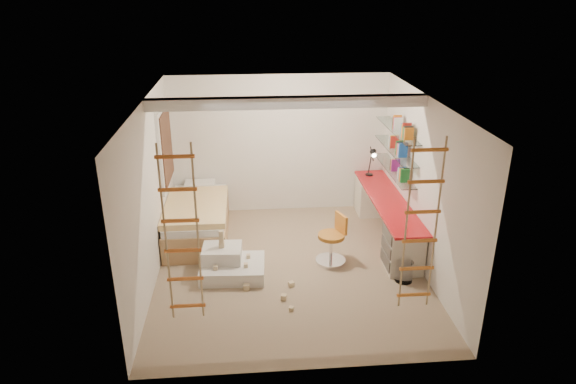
{
  "coord_description": "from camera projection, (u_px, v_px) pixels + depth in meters",
  "views": [
    {
      "loc": [
        -0.61,
        -6.86,
        4.1
      ],
      "look_at": [
        0.0,
        0.3,
        1.15
      ],
      "focal_mm": 32.0,
      "sensor_mm": 36.0,
      "label": 1
    }
  ],
  "objects": [
    {
      "name": "shelves",
      "position": [
        395.0,
        150.0,
        8.55
      ],
      "size": [
        0.25,
        1.8,
        0.71
      ],
      "color": "white",
      "rests_on": "wall_right"
    },
    {
      "name": "bed",
      "position": [
        198.0,
        219.0,
        8.82
      ],
      "size": [
        1.02,
        2.0,
        0.69
      ],
      "color": "#AD7F51",
      "rests_on": "floor"
    },
    {
      "name": "waste_bin",
      "position": [
        404.0,
        271.0,
        7.53
      ],
      "size": [
        0.26,
        0.26,
        0.32
      ],
      "primitive_type": "cylinder",
      "color": "white",
      "rests_on": "floor"
    },
    {
      "name": "swivel_chair",
      "position": [
        332.0,
        245.0,
        7.99
      ],
      "size": [
        0.61,
        0.61,
        0.8
      ],
      "color": "#AF6921",
      "rests_on": "floor"
    },
    {
      "name": "play_platform",
      "position": [
        230.0,
        264.0,
        7.71
      ],
      "size": [
        0.99,
        0.79,
        0.42
      ],
      "color": "silver",
      "rests_on": "floor"
    },
    {
      "name": "rope_ladder_right",
      "position": [
        421.0,
        227.0,
        5.85
      ],
      "size": [
        0.41,
        0.04,
        2.13
      ],
      "primitive_type": null,
      "color": "orange",
      "rests_on": "ceiling"
    },
    {
      "name": "toy_blocks",
      "position": [
        247.0,
        266.0,
        7.45
      ],
      "size": [
        1.15,
        1.17,
        0.69
      ],
      "color": "#CCB284",
      "rests_on": "floor"
    },
    {
      "name": "rope_ladder_left",
      "position": [
        182.0,
        236.0,
        5.63
      ],
      "size": [
        0.41,
        0.04,
        2.13
      ],
      "primitive_type": null,
      "color": "orange",
      "rests_on": "ceiling"
    },
    {
      "name": "books",
      "position": [
        396.0,
        142.0,
        8.5
      ],
      "size": [
        0.14,
        0.7,
        0.92
      ],
      "color": "#1E722D",
      "rests_on": "shelves"
    },
    {
      "name": "window_blind",
      "position": [
        167.0,
        147.0,
        8.57
      ],
      "size": [
        0.02,
        1.0,
        1.2
      ],
      "primitive_type": "cube",
      "color": "#4C2D1E",
      "rests_on": "window_frame"
    },
    {
      "name": "ceiling_beam",
      "position": [
        288.0,
        102.0,
        7.25
      ],
      "size": [
        4.0,
        0.18,
        0.16
      ],
      "primitive_type": "cube",
      "color": "white",
      "rests_on": "ceiling"
    },
    {
      "name": "desk",
      "position": [
        386.0,
        217.0,
        8.7
      ],
      "size": [
        0.56,
        2.8,
        0.75
      ],
      "color": "red",
      "rests_on": "floor"
    },
    {
      "name": "window_frame",
      "position": [
        165.0,
        147.0,
        8.57
      ],
      "size": [
        0.06,
        1.15,
        1.35
      ],
      "primitive_type": "cube",
      "color": "white",
      "rests_on": "wall_left"
    },
    {
      "name": "floor",
      "position": [
        290.0,
        268.0,
        7.93
      ],
      "size": [
        4.5,
        4.5,
        0.0
      ],
      "primitive_type": "plane",
      "color": "#91765E",
      "rests_on": "ground"
    },
    {
      "name": "task_lamp",
      "position": [
        372.0,
        158.0,
        9.31
      ],
      "size": [
        0.14,
        0.36,
        0.57
      ],
      "color": "black",
      "rests_on": "desk"
    }
  ]
}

